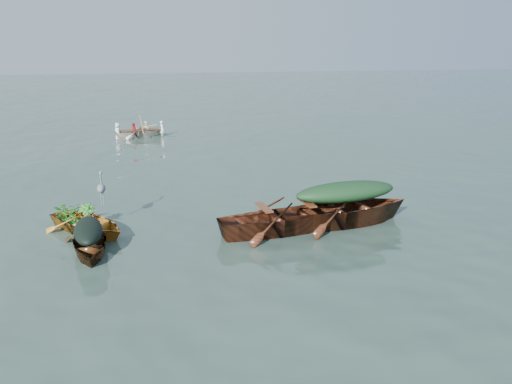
# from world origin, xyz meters

# --- Properties ---
(ground) EXTENTS (140.00, 140.00, 0.00)m
(ground) POSITION_xyz_m (0.00, 0.00, 0.00)
(ground) COLOR #364C41
(ground) RESTS_ON ground
(yellow_dinghy) EXTENTS (3.14, 3.21, 0.84)m
(yellow_dinghy) POSITION_xyz_m (-3.68, 0.72, 0.00)
(yellow_dinghy) COLOR orange
(yellow_dinghy) RESTS_ON ground
(dark_covered_boat) EXTENTS (1.52, 3.23, 0.74)m
(dark_covered_boat) POSITION_xyz_m (-3.50, -0.52, 0.00)
(dark_covered_boat) COLOR #41270F
(dark_covered_boat) RESTS_ON ground
(green_tarp_boat) EXTENTS (5.32, 2.27, 1.25)m
(green_tarp_boat) POSITION_xyz_m (2.97, 0.00, 0.00)
(green_tarp_boat) COLOR #532C13
(green_tarp_boat) RESTS_ON ground
(open_wooden_boat) EXTENTS (5.01, 2.21, 1.16)m
(open_wooden_boat) POSITION_xyz_m (1.28, -0.23, 0.00)
(open_wooden_boat) COLOR #5F2417
(open_wooden_boat) RESTS_ON ground
(rowed_boat) EXTENTS (3.64, 1.88, 0.79)m
(rowed_boat) POSITION_xyz_m (-2.66, 14.13, 0.00)
(rowed_boat) COLOR white
(rowed_boat) RESTS_ON ground
(dark_tarp_cover) EXTENTS (0.84, 1.78, 0.40)m
(dark_tarp_cover) POSITION_xyz_m (-3.50, -0.52, 0.57)
(dark_tarp_cover) COLOR black
(dark_tarp_cover) RESTS_ON dark_covered_boat
(green_tarp_cover) EXTENTS (2.92, 1.25, 0.52)m
(green_tarp_cover) POSITION_xyz_m (2.97, 0.00, 0.89)
(green_tarp_cover) COLOR #153517
(green_tarp_cover) RESTS_ON green_tarp_boat
(thwart_benches) EXTENTS (2.53, 1.25, 0.04)m
(thwart_benches) POSITION_xyz_m (1.28, -0.23, 0.60)
(thwart_benches) COLOR #572A14
(thwart_benches) RESTS_ON open_wooden_boat
(heron) EXTENTS (0.48, 0.48, 0.92)m
(heron) POSITION_xyz_m (-3.31, 1.13, 0.88)
(heron) COLOR gray
(heron) RESTS_ON yellow_dinghy
(dinghy_weeds) EXTENTS (1.13, 1.13, 0.60)m
(dinghy_weeds) POSITION_xyz_m (-4.03, 1.14, 0.72)
(dinghy_weeds) COLOR #27711D
(dinghy_weeds) RESTS_ON yellow_dinghy
(rowers) EXTENTS (2.60, 1.52, 0.76)m
(rowers) POSITION_xyz_m (-2.66, 14.13, 0.77)
(rowers) COLOR white
(rowers) RESTS_ON rowed_boat
(oars) EXTENTS (1.23, 2.67, 0.06)m
(oars) POSITION_xyz_m (-2.66, 14.13, 0.42)
(oars) COLOR #A98440
(oars) RESTS_ON rowed_boat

